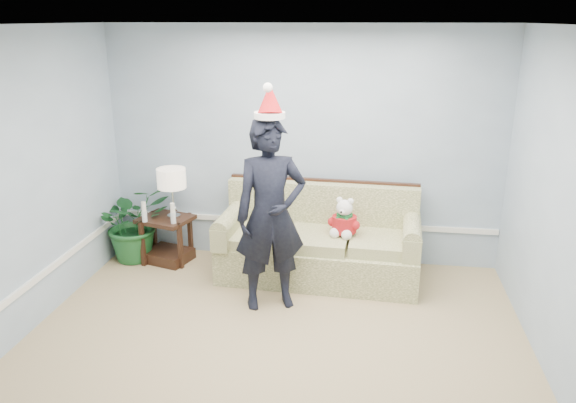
% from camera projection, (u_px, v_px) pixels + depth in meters
% --- Properties ---
extents(room_shell, '(4.54, 5.04, 2.74)m').
position_uv_depth(room_shell, '(258.00, 223.00, 4.02)').
color(room_shell, tan).
rests_on(room_shell, ground).
extents(wainscot_trim, '(4.49, 4.99, 0.06)m').
position_uv_depth(wainscot_trim, '(168.00, 261.00, 5.57)').
color(wainscot_trim, white).
rests_on(wainscot_trim, room_shell).
extents(sofa, '(2.20, 1.02, 1.01)m').
position_uv_depth(sofa, '(319.00, 244.00, 6.22)').
color(sofa, '#515C2B').
rests_on(sofa, room_shell).
extents(side_table, '(0.67, 0.61, 0.54)m').
position_uv_depth(side_table, '(167.00, 244.00, 6.61)').
color(side_table, '#331C12').
rests_on(side_table, room_shell).
extents(table_lamp, '(0.33, 0.33, 0.58)m').
position_uv_depth(table_lamp, '(172.00, 180.00, 6.37)').
color(table_lamp, silver).
rests_on(table_lamp, side_table).
extents(candle_pair, '(0.40, 0.06, 0.24)m').
position_uv_depth(candle_pair, '(159.00, 213.00, 6.32)').
color(candle_pair, silver).
rests_on(candle_pair, side_table).
extents(houseplant, '(1.09, 1.09, 0.92)m').
position_uv_depth(houseplant, '(134.00, 222.00, 6.60)').
color(houseplant, '#1A5726').
rests_on(houseplant, room_shell).
extents(man, '(0.81, 0.67, 1.89)m').
position_uv_depth(man, '(271.00, 215.00, 5.38)').
color(man, black).
rests_on(man, room_shell).
extents(santa_hat, '(0.34, 0.37, 0.34)m').
position_uv_depth(santa_hat, '(270.00, 102.00, 5.05)').
color(santa_hat, white).
rests_on(santa_hat, man).
extents(teddy_bear, '(0.32, 0.33, 0.43)m').
position_uv_depth(teddy_bear, '(344.00, 222.00, 5.97)').
color(teddy_bear, white).
rests_on(teddy_bear, sofa).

